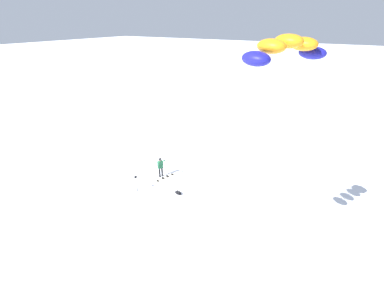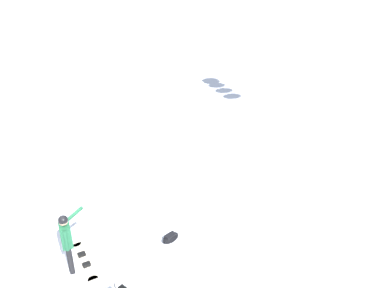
% 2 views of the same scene
% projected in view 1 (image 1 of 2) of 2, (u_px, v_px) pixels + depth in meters
% --- Properties ---
extents(ground_plane, '(300.00, 300.00, 0.00)m').
position_uv_depth(ground_plane, '(162.00, 173.00, 20.65)').
color(ground_plane, white).
extents(snowboarder, '(0.78, 0.47, 1.77)m').
position_uv_depth(snowboarder, '(160.00, 165.00, 19.77)').
color(snowboarder, black).
rests_on(snowboarder, ground_plane).
extents(snowboard, '(0.81, 1.74, 0.10)m').
position_uv_depth(snowboard, '(165.00, 178.00, 20.08)').
color(snowboard, beige).
rests_on(snowboard, ground_plane).
extents(traction_kite, '(2.45, 3.50, 0.87)m').
position_uv_depth(traction_kite, '(288.00, 49.00, 7.86)').
color(traction_kite, navy).
extents(gear_bag_large, '(0.55, 0.34, 0.23)m').
position_uv_depth(gear_bag_large, '(178.00, 193.00, 18.15)').
color(gear_bag_large, black).
rests_on(gear_bag_large, ground_plane).
extents(camera_tripod, '(0.62, 0.60, 1.37)m').
position_uv_depth(camera_tripod, '(136.00, 181.00, 18.03)').
color(camera_tripod, '#262628').
rests_on(camera_tripod, ground_plane).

